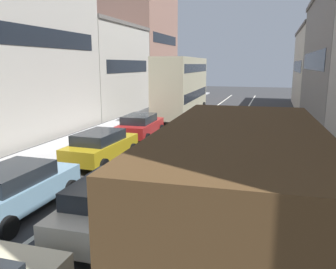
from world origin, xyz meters
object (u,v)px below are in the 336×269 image
object	(u,v)px
sedan_centre_lane_second	(111,203)
wagon_left_lane_second	(16,188)
hatchback_centre_lane_third	(175,150)
coupe_centre_lane_fourth	(197,129)
bus_mid_queue_primary	(182,85)
sedan_left_lane_third	(101,146)
removalist_box_truck	(241,203)
sedan_right_lane_behind_truck	(245,163)
sedan_left_lane_fourth	(140,126)

from	to	relation	value
sedan_centre_lane_second	wagon_left_lane_second	distance (m)	3.30
hatchback_centre_lane_third	coupe_centre_lane_fourth	bearing A→B (deg)	-0.05
wagon_left_lane_second	bus_mid_queue_primary	world-z (taller)	bus_mid_queue_primary
sedan_centre_lane_second	sedan_left_lane_third	world-z (taller)	same
sedan_centre_lane_second	sedan_left_lane_third	bearing A→B (deg)	28.45
wagon_left_lane_second	sedan_centre_lane_second	bearing A→B (deg)	-92.68
removalist_box_truck	bus_mid_queue_primary	xyz separation A→B (m)	(-6.92, 21.79, 0.86)
wagon_left_lane_second	coupe_centre_lane_fourth	distance (m)	11.58
sedan_centre_lane_second	sedan_right_lane_behind_truck	distance (m)	5.98
wagon_left_lane_second	sedan_left_lane_fourth	xyz separation A→B (m)	(-0.37, 11.19, 0.00)
coupe_centre_lane_fourth	sedan_left_lane_third	bearing A→B (deg)	151.30
removalist_box_truck	sedan_left_lane_fourth	bearing A→B (deg)	26.52
sedan_left_lane_third	sedan_right_lane_behind_truck	world-z (taller)	same
hatchback_centre_lane_third	sedan_right_lane_behind_truck	size ratio (longest dim) A/B	1.00
sedan_centre_lane_second	sedan_right_lane_behind_truck	world-z (taller)	same
sedan_right_lane_behind_truck	coupe_centre_lane_fourth	bearing A→B (deg)	26.54
sedan_centre_lane_second	bus_mid_queue_primary	bearing A→B (deg)	7.41
hatchback_centre_lane_third	bus_mid_queue_primary	bearing A→B (deg)	12.69
sedan_left_lane_third	wagon_left_lane_second	bearing A→B (deg)	-176.83
removalist_box_truck	coupe_centre_lane_fourth	bearing A→B (deg)	13.12
sedan_centre_lane_second	sedan_left_lane_fourth	bearing A→B (deg)	15.98
sedan_left_lane_third	bus_mid_queue_primary	world-z (taller)	bus_mid_queue_primary
hatchback_centre_lane_third	sedan_right_lane_behind_truck	world-z (taller)	same
removalist_box_truck	bus_mid_queue_primary	world-z (taller)	bus_mid_queue_primary
hatchback_centre_lane_third	coupe_centre_lane_fourth	size ratio (longest dim) A/B	0.98
sedan_left_lane_third	sedan_left_lane_fourth	distance (m)	5.47
sedan_left_lane_third	sedan_left_lane_fourth	size ratio (longest dim) A/B	1.00
removalist_box_truck	coupe_centre_lane_fourth	size ratio (longest dim) A/B	1.77
wagon_left_lane_second	sedan_left_lane_fourth	bearing A→B (deg)	1.73
wagon_left_lane_second	coupe_centre_lane_fourth	xyz separation A→B (m)	(3.26, 11.11, 0.00)
coupe_centre_lane_fourth	removalist_box_truck	bearing A→B (deg)	-160.73
wagon_left_lane_second	sedan_left_lane_fourth	size ratio (longest dim) A/B	0.98
removalist_box_truck	sedan_right_lane_behind_truck	world-z (taller)	removalist_box_truck
sedan_centre_lane_second	coupe_centre_lane_fourth	size ratio (longest dim) A/B	0.99
removalist_box_truck	wagon_left_lane_second	bearing A→B (deg)	71.87
sedan_centre_lane_second	bus_mid_queue_primary	size ratio (longest dim) A/B	0.41
sedan_left_lane_third	coupe_centre_lane_fourth	distance (m)	6.38
sedan_left_lane_third	bus_mid_queue_primary	bearing A→B (deg)	1.09
wagon_left_lane_second	hatchback_centre_lane_third	xyz separation A→B (m)	(3.34, 6.02, 0.00)
wagon_left_lane_second	bus_mid_queue_primary	bearing A→B (deg)	-0.17
sedan_left_lane_third	removalist_box_truck	bearing A→B (deg)	-135.62
sedan_right_lane_behind_truck	sedan_left_lane_fourth	bearing A→B (deg)	46.53
removalist_box_truck	wagon_left_lane_second	xyz separation A→B (m)	(-6.92, 1.93, -1.18)
coupe_centre_lane_fourth	sedan_centre_lane_second	bearing A→B (deg)	-176.21
bus_mid_queue_primary	sedan_left_lane_fourth	bearing A→B (deg)	175.34
sedan_left_lane_third	sedan_left_lane_fourth	world-z (taller)	same
coupe_centre_lane_fourth	sedan_left_lane_fourth	world-z (taller)	same
sedan_left_lane_third	sedan_right_lane_behind_truck	size ratio (longest dim) A/B	1.00
sedan_left_lane_third	sedan_right_lane_behind_truck	distance (m)	6.71
sedan_right_lane_behind_truck	bus_mid_queue_primary	world-z (taller)	bus_mid_queue_primary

